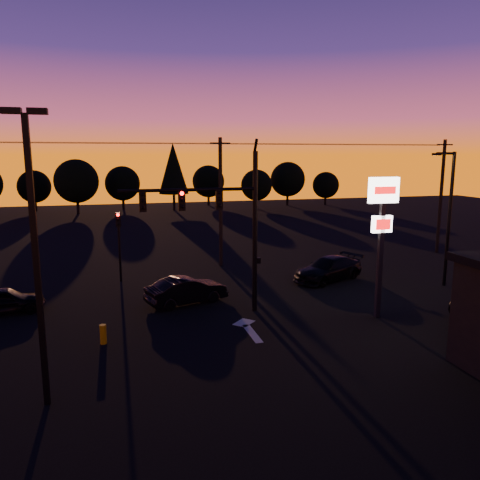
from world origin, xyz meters
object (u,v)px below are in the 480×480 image
Objects in this scene: bollard at (103,334)px; car_right at (329,269)px; car_left at (3,300)px; secondary_signal at (119,236)px; traffic_signal_mast at (223,215)px; parking_lot_light at (35,241)px; pylon_sign at (382,217)px; car_mid at (187,290)px; streetlight at (448,213)px.

car_right is (13.57, 6.88, 0.32)m from bollard.
secondary_signal is at bearing -57.75° from car_left.
traffic_signal_mast is 11.84m from car_left.
parking_lot_light reaches higher than traffic_signal_mast.
pylon_sign is 10.64m from car_mid.
parking_lot_light is at bearing -158.35° from streetlight.
car_mid is (4.21, 4.51, 0.30)m from bollard.
pylon_sign is (14.50, 4.50, -0.36)m from parking_lot_light.
car_mid is at bearing 57.15° from parking_lot_light.
car_left is 18.54m from car_right.
streetlight reaches higher than pylon_sign.
parking_lot_light is at bearing -109.80° from bollard.
car_mid is (-15.57, 0.55, -3.71)m from streetlight.
streetlight is at bearing 40.22° from car_right.
parking_lot_light is 19.55m from car_right.
car_mid is at bearing -100.35° from car_right.
car_left is 0.77× the size of car_right.
car_left is (-3.26, 9.85, -4.61)m from parking_lot_light.
secondary_signal is at bearing 162.44° from streetlight.
car_right is at bearing 26.88° from bollard.
secondary_signal is at bearing 85.03° from bollard.
secondary_signal is 13.24m from car_right.
pylon_sign is 19.03m from car_left.
streetlight is at bearing 6.14° from traffic_signal_mast.
streetlight is (6.91, 4.00, -0.49)m from pylon_sign.
secondary_signal is 15.75m from pylon_sign.
secondary_signal is at bearing 80.21° from parking_lot_light.
car_mid reaches higher than bollard.
car_left is at bearing 108.33° from parking_lot_light.
parking_lot_light is at bearing -136.63° from traffic_signal_mast.
car_right is (18.47, 1.58, 0.07)m from car_left.
bollard is (-0.86, -9.94, -2.45)m from secondary_signal.
car_left is at bearing 66.36° from car_mid.
car_left is (-4.90, 5.30, 0.25)m from bollard.
traffic_signal_mast is 4.95m from car_mid.
streetlight is 16.01m from car_mid.
secondary_signal is 0.48× the size of parking_lot_light.
car_mid is 9.66m from car_right.
pylon_sign is at bearing -19.36° from traffic_signal_mast.
traffic_signal_mast is 7.73m from bollard.
secondary_signal is 7.72m from car_left.
car_mid is at bearing 152.27° from pylon_sign.
parking_lot_light is at bearing -99.79° from secondary_signal.
streetlight is 24.99m from car_left.
parking_lot_light is 1.82× the size of car_right.
bollard is at bearing -94.97° from secondary_signal.
parking_lot_light reaches higher than bollard.
car_left is (-10.66, 2.85, -4.27)m from traffic_signal_mast.
traffic_signal_mast reaches higher than pylon_sign.
bollard is at bearing -156.99° from traffic_signal_mast.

